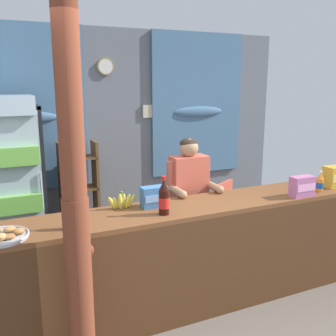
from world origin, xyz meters
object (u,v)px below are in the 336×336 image
Objects in this scene: soda_bottle_orange_soda at (320,183)px; soda_bottle_iced_tea at (67,218)px; soda_bottle_cola at (164,198)px; snack_box_choco_powder at (333,177)px; stall_counter at (198,249)px; plastic_lawn_chair at (214,208)px; drink_fridge at (11,174)px; shopkeeper at (189,193)px; snack_box_wafer at (302,186)px; bottle_shelf_rack at (79,192)px; snack_box_biscuit at (154,197)px; pastry_tray at (2,236)px; banana_bunch at (122,202)px; timber_post at (75,207)px.

soda_bottle_iced_tea is at bearing 179.28° from soda_bottle_orange_soda.
snack_box_choco_powder is (1.97, 0.04, -0.03)m from soda_bottle_cola.
stall_counter reaches higher than plastic_lawn_chair.
drink_fridge is 2.04m from shopkeeper.
snack_box_wafer is (1.09, -0.08, 0.48)m from stall_counter.
snack_box_biscuit is (0.30, -1.80, 0.39)m from bottle_shelf_rack.
bottle_shelf_rack reaches higher than soda_bottle_orange_soda.
drink_fridge is 9.06× the size of soda_bottle_orange_soda.
soda_bottle_cola is 1.37× the size of snack_box_wafer.
shopkeeper reaches higher than soda_bottle_orange_soda.
soda_bottle_iced_tea reaches higher than plastic_lawn_chair.
soda_bottle_cola reaches higher than soda_bottle_orange_soda.
snack_box_choco_powder is at bearing -21.37° from shopkeeper.
plastic_lawn_chair is at bearing 41.78° from shopkeeper.
snack_box_wafer is 0.64× the size of pastry_tray.
plastic_lawn_chair is at bearing 53.16° from stall_counter.
bottle_shelf_rack is at bearing 64.62° from pastry_tray.
soda_bottle_orange_soda is (0.46, -1.26, 0.59)m from plastic_lawn_chair.
snack_box_choco_powder reaches higher than snack_box_biscuit.
drink_fridge is 1.79m from pastry_tray.
drink_fridge reaches higher than snack_box_wafer.
shopkeeper reaches higher than banana_bunch.
shopkeeper is (0.22, 0.60, 0.34)m from stall_counter.
timber_post is at bearing -129.88° from banana_bunch.
banana_bunch is (-0.27, 0.08, -0.03)m from snack_box_biscuit.
drink_fridge is 2.49m from plastic_lawn_chair.
soda_bottle_orange_soda is (1.37, -0.03, 0.47)m from stall_counter.
snack_box_biscuit reaches higher than plastic_lawn_chair.
timber_post is 8.11× the size of soda_bottle_cola.
soda_bottle_cola is at bearing 22.72° from timber_post.
timber_post is 7.08× the size of pastry_tray.
timber_post reaches higher than pastry_tray.
soda_bottle_orange_soda is 2.96m from pastry_tray.
bottle_shelf_rack is at bearing 15.81° from drink_fridge.
soda_bottle_orange_soda reaches higher than pastry_tray.
plastic_lawn_chair is at bearing -27.10° from bottle_shelf_rack.
timber_post is 11.14× the size of snack_box_wafer.
shopkeeper reaches higher than pastry_tray.
shopkeeper is 6.99× the size of soda_bottle_iced_tea.
drink_fridge is 8.47× the size of snack_box_biscuit.
soda_bottle_cola reaches higher than snack_box_choco_powder.
shopkeeper is 0.68m from snack_box_biscuit.
drink_fridge is at bearing -164.19° from bottle_shelf_rack.
pastry_tray is (-3.22, -0.03, -0.09)m from snack_box_choco_powder.
timber_post reaches higher than stall_counter.
soda_bottle_iced_tea is at bearing -179.94° from stall_counter.
snack_box_wafer is (2.53, -1.87, 0.03)m from drink_fridge.
soda_bottle_cola reaches higher than pastry_tray.
soda_bottle_orange_soda reaches higher than banana_bunch.
pastry_tray is (-0.95, -2.01, 0.32)m from bottle_shelf_rack.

